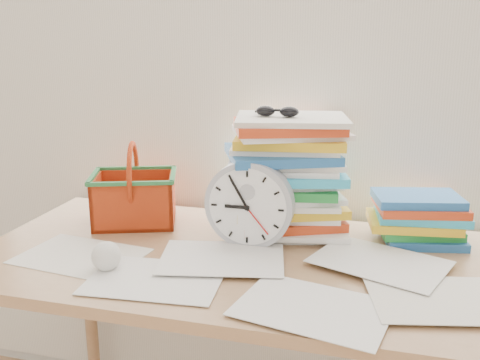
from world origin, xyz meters
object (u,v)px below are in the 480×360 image
(paper_stack, at_px, (286,175))
(book_stack, at_px, (418,218))
(desk, at_px, (241,282))
(clock, at_px, (250,204))
(basket, at_px, (134,184))

(paper_stack, height_order, book_stack, paper_stack)
(paper_stack, relative_size, book_stack, 1.28)
(desk, distance_m, clock, 0.21)
(desk, relative_size, book_stack, 5.29)
(desk, xyz_separation_m, basket, (-0.38, 0.16, 0.20))
(book_stack, bearing_deg, paper_stack, -177.99)
(basket, bearing_deg, clock, -33.42)
(basket, bearing_deg, book_stack, -15.34)
(paper_stack, relative_size, clock, 1.42)
(paper_stack, xyz_separation_m, book_stack, (0.37, 0.01, -0.10))
(paper_stack, bearing_deg, book_stack, 2.01)
(paper_stack, distance_m, book_stack, 0.39)
(paper_stack, relative_size, basket, 1.37)
(paper_stack, xyz_separation_m, clock, (-0.07, -0.14, -0.05))
(basket, bearing_deg, paper_stack, -13.44)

